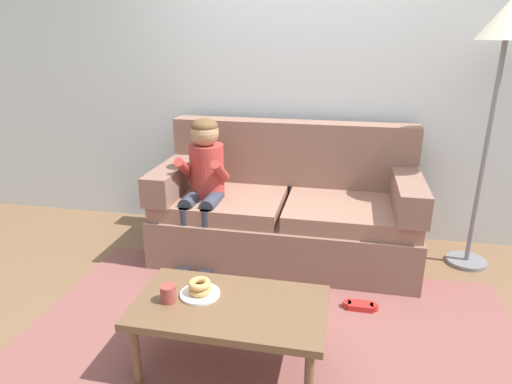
% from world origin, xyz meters
% --- Properties ---
extents(ground, '(10.00, 10.00, 0.00)m').
position_xyz_m(ground, '(0.00, 0.00, 0.00)').
color(ground, brown).
extents(wall_back, '(8.00, 0.10, 2.80)m').
position_xyz_m(wall_back, '(0.00, 1.40, 1.40)').
color(wall_back, silver).
rests_on(wall_back, ground).
extents(area_rug, '(2.89, 1.77, 0.01)m').
position_xyz_m(area_rug, '(0.00, -0.25, 0.01)').
color(area_rug, brown).
rests_on(area_rug, ground).
extents(couch, '(1.97, 0.90, 1.02)m').
position_xyz_m(couch, '(-0.06, 0.86, 0.36)').
color(couch, '#846051').
rests_on(couch, ground).
extents(coffee_table, '(0.98, 0.55, 0.39)m').
position_xyz_m(coffee_table, '(-0.16, -0.52, 0.35)').
color(coffee_table, brown).
rests_on(coffee_table, ground).
extents(person_child, '(0.34, 0.58, 1.10)m').
position_xyz_m(person_child, '(-0.66, 0.64, 0.67)').
color(person_child, '#AD3833').
rests_on(person_child, ground).
extents(plate, '(0.21, 0.21, 0.01)m').
position_xyz_m(plate, '(-0.33, -0.47, 0.40)').
color(plate, white).
rests_on(plate, coffee_table).
extents(donut, '(0.17, 0.17, 0.04)m').
position_xyz_m(donut, '(-0.33, -0.47, 0.42)').
color(donut, tan).
rests_on(donut, plate).
extents(donut_second, '(0.14, 0.14, 0.04)m').
position_xyz_m(donut_second, '(-0.33, -0.47, 0.46)').
color(donut_second, tan).
rests_on(donut_second, donut).
extents(mug, '(0.08, 0.08, 0.09)m').
position_xyz_m(mug, '(-0.47, -0.56, 0.44)').
color(mug, '#993D38').
rests_on(mug, coffee_table).
extents(toy_controller, '(0.23, 0.09, 0.05)m').
position_xyz_m(toy_controller, '(0.52, 0.15, 0.03)').
color(toy_controller, red).
rests_on(toy_controller, ground).
extents(floor_lamp, '(0.39, 0.39, 1.90)m').
position_xyz_m(floor_lamp, '(1.34, 0.96, 1.62)').
color(floor_lamp, slate).
rests_on(floor_lamp, ground).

